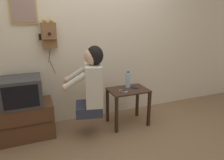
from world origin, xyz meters
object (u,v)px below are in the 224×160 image
object	(u,v)px
wall_phone_antique	(49,35)
water_bottle	(128,80)
person	(92,82)
framed_picture	(23,9)
cell_phone_held	(123,91)
cell_phone_spare	(134,88)
television	(22,91)

from	to	relation	value
wall_phone_antique	water_bottle	distance (m)	1.34
person	framed_picture	xyz separation A→B (m)	(-0.76, 0.54, 0.94)
cell_phone_held	cell_phone_spare	world-z (taller)	same
person	framed_picture	distance (m)	1.32
water_bottle	framed_picture	bearing A→B (deg)	165.37
television	water_bottle	xyz separation A→B (m)	(1.53, -0.10, 0.02)
television	water_bottle	bearing A→B (deg)	-3.58
framed_picture	water_bottle	world-z (taller)	framed_picture
person	cell_phone_spare	bearing A→B (deg)	-68.94
cell_phone_held	water_bottle	xyz separation A→B (m)	(0.15, 0.15, 0.11)
television	wall_phone_antique	world-z (taller)	wall_phone_antique
cell_phone_held	cell_phone_spare	xyz separation A→B (m)	(0.22, 0.07, 0.00)
cell_phone_held	cell_phone_spare	distance (m)	0.23
cell_phone_spare	water_bottle	bearing A→B (deg)	95.85
television	framed_picture	bearing A→B (deg)	62.54
framed_picture	water_bottle	distance (m)	1.77
wall_phone_antique	water_bottle	bearing A→B (deg)	-16.20
cell_phone_held	framed_picture	bearing A→B (deg)	137.64
television	cell_phone_held	xyz separation A→B (m)	(1.39, -0.24, -0.10)
person	framed_picture	world-z (taller)	framed_picture
framed_picture	cell_phone_held	size ratio (longest dim) A/B	2.81
wall_phone_antique	water_bottle	xyz separation A→B (m)	(1.10, -0.32, -0.69)
wall_phone_antique	cell_phone_spare	world-z (taller)	wall_phone_antique
television	wall_phone_antique	bearing A→B (deg)	27.39
cell_phone_held	water_bottle	size ratio (longest dim) A/B	0.54
cell_phone_spare	water_bottle	distance (m)	0.16
television	cell_phone_spare	bearing A→B (deg)	-6.02
person	cell_phone_spare	xyz separation A→B (m)	(0.71, 0.10, -0.20)
water_bottle	cell_phone_spare	bearing A→B (deg)	-43.80
person	wall_phone_antique	xyz separation A→B (m)	(-0.46, 0.49, 0.61)
wall_phone_antique	television	bearing A→B (deg)	-152.61
person	cell_phone_spare	size ratio (longest dim) A/B	7.13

